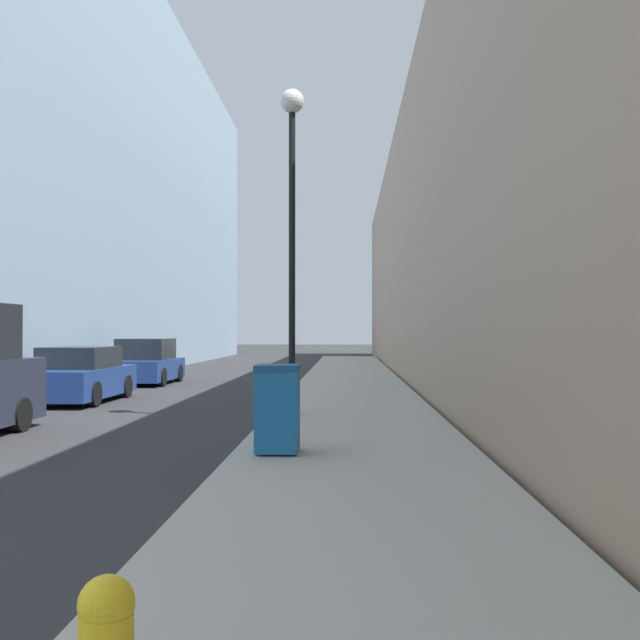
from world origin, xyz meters
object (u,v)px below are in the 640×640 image
at_px(parked_sedan_near, 80,376).
at_px(parked_sedan_far, 146,363).
at_px(trash_bin, 278,408).
at_px(lamppost, 292,194).

bearing_deg(parked_sedan_near, parked_sedan_far, 90.67).
height_order(trash_bin, lamppost, lamppost).
xyz_separation_m(trash_bin, parked_sedan_far, (-6.23, 15.18, -0.06)).
bearing_deg(parked_sedan_near, lamppost, -33.20).
relative_size(parked_sedan_near, parked_sedan_far, 1.05).
bearing_deg(trash_bin, lamppost, 91.93).
relative_size(lamppost, parked_sedan_near, 1.61).
bearing_deg(parked_sedan_far, parked_sedan_near, -89.33).
distance_m(trash_bin, parked_sedan_near, 10.61).
distance_m(lamppost, parked_sedan_near, 8.26).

